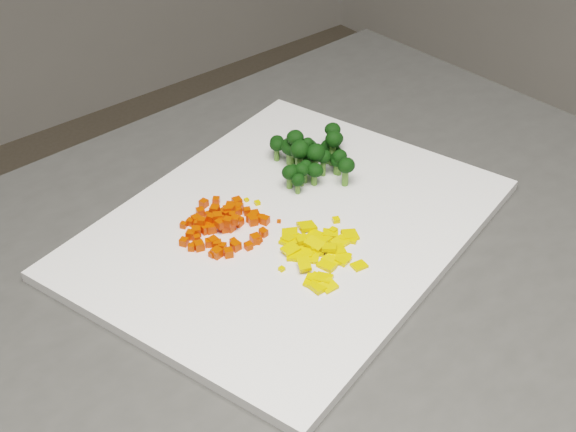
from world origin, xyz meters
TOP-DOWN VIEW (x-y plane):
  - cutting_board at (0.12, 0.12)m, footprint 0.52×0.45m
  - carrot_pile at (0.06, 0.16)m, footprint 0.10×0.10m
  - pepper_pile at (0.10, 0.06)m, footprint 0.11×0.11m
  - broccoli_pile at (0.21, 0.18)m, footprint 0.12×0.12m
  - carrot_cube_0 at (0.06, 0.16)m, footprint 0.01×0.01m
  - carrot_cube_1 at (0.07, 0.20)m, footprint 0.01×0.01m
  - carrot_cube_2 at (0.10, 0.17)m, footprint 0.01×0.01m
  - carrot_cube_3 at (0.06, 0.15)m, footprint 0.01×0.01m
  - carrot_cube_4 at (0.09, 0.12)m, footprint 0.01×0.01m
  - carrot_cube_5 at (0.07, 0.15)m, footprint 0.01×0.01m
  - carrot_cube_6 at (0.06, 0.18)m, footprint 0.01×0.01m
  - carrot_cube_7 at (0.04, 0.11)m, footprint 0.01×0.01m
  - carrot_cube_8 at (0.07, 0.17)m, footprint 0.01×0.01m
  - carrot_cube_9 at (0.06, 0.13)m, footprint 0.01×0.01m
  - carrot_cube_10 at (0.06, 0.16)m, footprint 0.01×0.01m
  - carrot_cube_11 at (0.05, 0.12)m, footprint 0.01×0.01m
  - carrot_cube_12 at (0.05, 0.16)m, footprint 0.01×0.01m
  - carrot_cube_13 at (0.04, 0.16)m, footprint 0.01×0.01m
  - carrot_cube_14 at (0.09, 0.14)m, footprint 0.01×0.01m
  - carrot_cube_15 at (0.09, 0.17)m, footprint 0.01×0.01m
  - carrot_cube_16 at (0.08, 0.15)m, footprint 0.01×0.01m
  - carrot_cube_17 at (0.06, 0.16)m, footprint 0.01×0.01m
  - carrot_cube_18 at (0.10, 0.16)m, footprint 0.01×0.01m
  - carrot_cube_19 at (0.06, 0.15)m, footprint 0.01×0.01m
  - carrot_cube_20 at (0.10, 0.15)m, footprint 0.01×0.01m
  - carrot_cube_21 at (0.08, 0.16)m, footprint 0.01×0.01m
  - carrot_cube_22 at (0.09, 0.12)m, footprint 0.01×0.01m
  - carrot_cube_23 at (0.08, 0.17)m, footprint 0.01×0.01m
  - carrot_cube_24 at (0.10, 0.14)m, footprint 0.01×0.01m
  - carrot_cube_25 at (0.04, 0.17)m, footprint 0.01×0.01m
  - carrot_cube_26 at (0.04, 0.18)m, footprint 0.01×0.01m
  - carrot_cube_27 at (0.07, 0.15)m, footprint 0.01×0.01m
  - carrot_cube_28 at (0.03, 0.18)m, footprint 0.01×0.01m
  - carrot_cube_29 at (0.07, 0.17)m, footprint 0.01×0.01m
  - carrot_cube_30 at (0.04, 0.14)m, footprint 0.01×0.01m
  - carrot_cube_31 at (0.07, 0.15)m, footprint 0.01×0.01m
  - carrot_cube_32 at (0.03, 0.12)m, footprint 0.01×0.01m
  - carrot_cube_33 at (0.02, 0.14)m, footprint 0.01×0.01m
  - carrot_cube_34 at (0.03, 0.12)m, footprint 0.01×0.01m
  - carrot_cube_35 at (0.02, 0.15)m, footprint 0.01×0.01m
  - carrot_cube_36 at (0.08, 0.17)m, footprint 0.01×0.01m
  - carrot_cube_37 at (0.04, 0.13)m, footprint 0.01×0.01m
  - carrot_cube_38 at (0.08, 0.16)m, footprint 0.01×0.01m
  - carrot_cube_39 at (0.09, 0.20)m, footprint 0.01×0.01m
  - carrot_cube_40 at (0.02, 0.15)m, footprint 0.01×0.01m
  - carrot_cube_41 at (0.09, 0.16)m, footprint 0.01×0.01m
  - carrot_cube_42 at (0.02, 0.16)m, footprint 0.01×0.01m
  - carrot_cube_43 at (0.10, 0.14)m, footprint 0.01×0.01m
  - carrot_cube_44 at (0.05, 0.16)m, footprint 0.01×0.01m
  - carrot_cube_45 at (0.08, 0.15)m, footprint 0.01×0.01m
  - carrot_cube_46 at (0.05, 0.17)m, footprint 0.01×0.01m
  - carrot_cube_47 at (0.06, 0.16)m, footprint 0.01×0.01m
  - carrot_cube_48 at (0.04, 0.14)m, footprint 0.01×0.01m
  - carrot_cube_49 at (0.10, 0.13)m, footprint 0.01×0.01m
  - carrot_cube_50 at (0.05, 0.18)m, footprint 0.01×0.01m
  - carrot_cube_51 at (0.07, 0.14)m, footprint 0.01×0.01m
  - carrot_cube_52 at (0.06, 0.16)m, footprint 0.01×0.01m
  - carrot_cube_53 at (0.08, 0.11)m, footprint 0.01×0.01m
  - carrot_cube_54 at (0.07, 0.16)m, footprint 0.01×0.01m
  - carrot_cube_55 at (0.09, 0.12)m, footprint 0.01×0.01m
  - carrot_cube_56 at (0.06, 0.15)m, footprint 0.01×0.01m
  - carrot_cube_57 at (0.05, 0.17)m, footprint 0.01×0.01m
  - carrot_cube_58 at (0.08, 0.15)m, footprint 0.01×0.01m
  - carrot_cube_59 at (0.06, 0.19)m, footprint 0.01×0.01m
  - carrot_cube_60 at (0.03, 0.15)m, footprint 0.01×0.01m
  - carrot_cube_61 at (0.09, 0.18)m, footprint 0.01×0.01m
  - carrot_cube_62 at (0.06, 0.15)m, footprint 0.01×0.01m
  - carrot_cube_63 at (0.10, 0.18)m, footprint 0.01×0.01m
  - carrot_cube_64 at (0.04, 0.17)m, footprint 0.01×0.01m
  - carrot_cube_65 at (0.03, 0.16)m, footprint 0.01×0.01m
  - carrot_cube_66 at (0.06, 0.11)m, footprint 0.01×0.01m
  - carrot_cube_67 at (0.04, 0.13)m, footprint 0.01×0.01m
  - carrot_cube_68 at (0.08, 0.11)m, footprint 0.01×0.01m
  - pepper_chunk_0 at (0.09, 0.03)m, footprint 0.02×0.02m
  - pepper_chunk_1 at (0.12, 0.04)m, footprint 0.02×0.02m
  - pepper_chunk_2 at (0.11, 0.03)m, footprint 0.02×0.02m
  - pepper_chunk_3 at (0.13, 0.07)m, footprint 0.02×0.02m
  - pepper_chunk_4 at (0.10, 0.09)m, footprint 0.01×0.01m
  - pepper_chunk_5 at (0.11, 0.09)m, footprint 0.02×0.02m
  - pepper_chunk_6 at (0.10, 0.06)m, footprint 0.02×0.02m
  - pepper_chunk_7 at (0.14, 0.05)m, footprint 0.02×0.02m
  - pepper_chunk_8 at (0.08, 0.02)m, footprint 0.01×0.01m
  - pepper_chunk_9 at (0.11, 0.08)m, footprint 0.02×0.02m
  - pepper_chunk_10 at (0.08, 0.02)m, footprint 0.02×0.02m
  - pepper_chunk_11 at (0.09, 0.08)m, footprint 0.02×0.02m
  - pepper_chunk_12 at (0.11, 0.05)m, footprint 0.02×0.02m
  - pepper_chunk_13 at (0.11, 0.06)m, footprint 0.02×0.02m
  - pepper_chunk_14 at (0.13, 0.03)m, footprint 0.02×0.02m
  - pepper_chunk_15 at (0.10, 0.06)m, footprint 0.02×0.02m
  - pepper_chunk_16 at (0.12, 0.06)m, footprint 0.02×0.02m
  - pepper_chunk_17 at (0.09, 0.02)m, footprint 0.02×0.02m
  - pepper_chunk_18 at (0.09, 0.07)m, footprint 0.02×0.02m
  - pepper_chunk_19 at (0.12, 0.06)m, footprint 0.02×0.02m
  - pepper_chunk_20 at (0.08, 0.02)m, footprint 0.02×0.02m
  - pepper_chunk_21 at (0.15, 0.05)m, footprint 0.02×0.02m
  - pepper_chunk_22 at (0.08, 0.03)m, footprint 0.02×0.02m
  - pepper_chunk_23 at (0.10, 0.09)m, footprint 0.02×0.02m
  - pepper_chunk_24 at (0.13, 0.03)m, footprint 0.02×0.02m
  - pepper_chunk_25 at (0.13, 0.04)m, footprint 0.02×0.02m
  - pepper_chunk_26 at (0.11, 0.10)m, footprint 0.02×0.02m
  - pepper_chunk_27 at (0.16, 0.06)m, footprint 0.02×0.02m
  - pepper_chunk_28 at (0.09, 0.07)m, footprint 0.02×0.02m
  - pepper_chunk_29 at (0.12, 0.08)m, footprint 0.02×0.02m
  - pepper_chunk_30 at (0.09, 0.05)m, footprint 0.02×0.02m
  - pepper_chunk_31 at (0.12, 0.05)m, footprint 0.02×0.02m
  - pepper_chunk_32 at (0.13, 0.01)m, footprint 0.02×0.01m
  - pepper_chunk_33 at (0.14, 0.07)m, footprint 0.02×0.02m
  - pepper_chunk_34 at (0.13, 0.10)m, footprint 0.02×0.02m
  - pepper_chunk_35 at (0.11, 0.07)m, footprint 0.02×0.02m
  - pepper_chunk_36 at (0.13, 0.08)m, footprint 0.02×0.02m
  - pepper_chunk_37 at (0.09, 0.01)m, footprint 0.02×0.02m
  - broccoli_floret_0 at (0.24, 0.17)m, footprint 0.03×0.03m
  - broccoli_floret_1 at (0.20, 0.20)m, footprint 0.03×0.03m
  - broccoli_floret_2 at (0.21, 0.19)m, footprint 0.02×0.02m
  - broccoli_floret_3 at (0.21, 0.17)m, footprint 0.03×0.03m
  - broccoli_floret_4 at (0.21, 0.20)m, footprint 0.03×0.03m
  - broccoli_floret_5 at (0.26, 0.19)m, footprint 0.03×0.03m
  - broccoli_floret_6 at (0.23, 0.15)m, footprint 0.02×0.02m
  - broccoli_floret_7 at (0.18, 0.16)m, footprint 0.02×0.02m
  - broccoli_floret_8 at (0.20, 0.20)m, footprint 0.03×0.03m
  - broccoli_floret_9 at (0.18, 0.17)m, footprint 0.02×0.02m
  - broccoli_floret_10 at (0.19, 0.18)m, footprint 0.03×0.03m
  - broccoli_floret_11 at (0.23, 0.15)m, footprint 0.02×0.02m
  - broccoli_floret_12 at (0.26, 0.20)m, footprint 0.03×0.03m
  - broccoli_floret_13 at (0.22, 0.16)m, footprint 0.02×0.02m
  - broccoli_floret_14 at (0.19, 0.15)m, footprint 0.03×0.03m
  - broccoli_floret_15 at (0.24, 0.17)m, footprint 0.03×0.03m
  - broccoli_floret_16 at (0.24, 0.18)m, footprint 0.03×0.03m
  - broccoli_floret_17 at (0.19, 0.16)m, footprint 0.02×0.02m
  - broccoli_floret_18 at (0.20, 0.23)m, footprint 0.02×0.02m
  - broccoli_floret_19 at (0.21, 0.19)m, footprint 0.03×0.03m
  - broccoli_floret_20 at (0.19, 0.22)m, footprint 0.02×0.02m
  - broccoli_floret_21 at (0.22, 0.13)m, footprint 0.03×0.03m
  - broccoli_floret_22 at (0.17, 0.15)m, footprint 0.02×0.02m
  - broccoli_floret_23 at (0.22, 0.20)m, footprint 0.03×0.03m
  - broccoli_floret_24 at (0.20, 0.21)m, footprint 0.03×0.03m
  - broccoli_floret_25 at (0.17, 0.17)m, footprint 0.03×0.03m
  - broccoli_floret_26 at (0.22, 0.20)m, footprint 0.02×0.02m
  - broccoli_floret_27 at (0.21, 0.21)m, footprint 0.02×0.02m
  - broccoli_floret_28 at (0.24, 0.16)m, footprint 0.02×0.02m
  - stray_bit_0 at (0.15, 0.06)m, footprint 0.01×0.01m
  - stray_bit_1 at (0.12, 0.12)m, footprint 0.01×0.01m
  - stray_bit_2 at (0.12, 0.09)m, footprint 0.01×0.01m
  - stray_bit_3 at (0.07, 0.06)m, footprint 0.01×0.01m
  - stray_bit_4 at (0.12, 0.17)m, footprint 0.01×0.01m
  - stray_bit_5 at (0.17, 0.08)m, footprint 0.01×0.01m
  - stray_bit_6 at (0.11, 0.18)m, footprint 0.01×0.01m
  - stray_bit_7 at (0.08, 0.11)m, footprint 0.01×0.01m
  - stray_bit_8 at (0.19, 0.17)m, footprint 0.01×0.01m
  - stray_bit_9 at (0.15, 0.07)m, footprint 0.01×0.01m

SIDE VIEW (x-z plane):
  - cutting_board at x=0.12m, z-range 0.90..0.91m
  - stray_bit_1 at x=0.12m, z-range 0.91..0.91m
  - pepper_chunk_20 at x=0.08m, z-range 0.91..0.92m
  - pepper_chunk_23 at x=0.10m, z-range 0.91..0.92m
  - pepper_chunk_36 at x=0.13m, z-range 0.91..0.92m
  - pepper_chunk_32 at x=0.13m, z-range 0.91..0.92m
  - stray_bit_7 at x=0.08m, z-range 0.91..0.91m
  - pepper_chunk_35 at x=0.11m, z-range 0.91..0.92m
  - pepper_chunk_22 at x=0.08m, z-range 0.91..0.92m
  - stray_bit_6 at x=0.11m, z-range 0.91..0.92m
  - pepper_chunk_0 at x=0.09m, z-range 0.91..0.92m
  - stray_bit_8 at x=0.19m, z-range 0.91..0.92m
  - pepper_chunk_15 at x=0.10m, z-range 0.91..0.92m
  - pepper_chunk_26 at x=0.11m, z-range 0.91..0.92m
  - pepper_chunk_10 at x=0.08m, z-range 0.91..0.92m
  - pepper_chunk_7 at x=0.14m, z-range 0.91..0.92m
  - pepper_chunk_29 at x=0.12m, z-range 0.91..0.92m
  - pepper_chunk_13 at x=0.11m, z-range 0.91..0.92m
  - stray_bit_3 at x=0.07m, z-range 0.91..0.92m
  - pepper_chunk_12 at x=0.11m, z-range 0.91..0.92m
  - pepper_chunk_21 at x=0.15m, z-range 0.91..0.92m
  - stray_bit_4 at x=0.12m, z-range 0.91..0.92m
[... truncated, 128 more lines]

